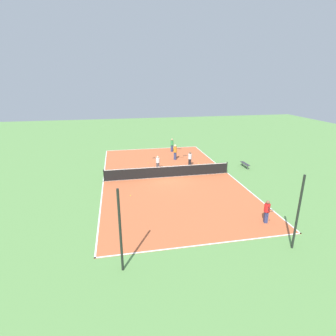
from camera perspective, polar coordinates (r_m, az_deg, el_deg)
ground_plane at (r=24.52m, az=0.00°, el=-1.99°), size 80.00×80.00×0.00m
court_surface at (r=24.52m, az=0.00°, el=-1.97°), size 11.92×21.72×0.02m
tennis_net at (r=24.32m, az=0.00°, el=-0.70°), size 11.72×0.10×1.11m
bench at (r=28.19m, az=16.42°, el=0.84°), size 0.36×1.57×0.45m
player_far_white at (r=26.36m, az=-2.27°, el=1.37°), size 0.75×0.98×1.41m
player_coach_red at (r=17.75m, az=20.73°, el=-8.59°), size 0.53×0.98×1.53m
player_center_orange at (r=29.52m, az=1.59°, el=3.72°), size 0.97×0.77×1.76m
player_near_white at (r=27.43m, az=4.76°, el=2.21°), size 0.94×0.36×1.55m
player_far_green at (r=32.93m, az=0.87°, el=5.21°), size 0.50×0.50×1.68m
tennis_ball_far_baseline at (r=28.58m, az=-4.35°, el=1.12°), size 0.07×0.07×0.07m
tennis_ball_left_sideline at (r=28.55m, az=6.67°, el=1.03°), size 0.07×0.07×0.07m
tennis_ball_near_net at (r=20.80m, az=-8.21°, el=-5.95°), size 0.07×0.07×0.07m
tennis_ball_midcourt at (r=26.11m, az=12.22°, el=-0.99°), size 0.07×0.07×0.07m
fence_post_back_left at (r=15.29m, az=26.45°, el=-8.79°), size 0.12×0.12×4.22m
fence_post_back_right at (r=12.43m, az=-10.34°, el=-13.45°), size 0.12×0.12×4.22m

